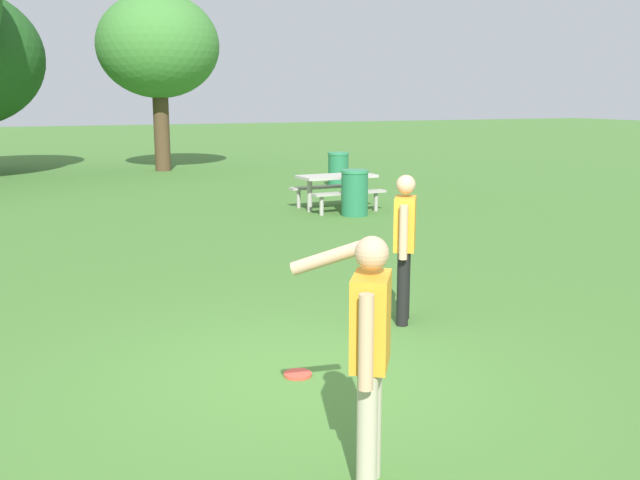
# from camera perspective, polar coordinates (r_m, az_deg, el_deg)

# --- Properties ---
(ground_plane) EXTENTS (120.00, 120.00, 0.00)m
(ground_plane) POSITION_cam_1_polar(r_m,az_deg,el_deg) (6.60, -1.55, -10.65)
(ground_plane) COLOR #447530
(person_thrower) EXTENTS (0.54, 0.83, 1.64)m
(person_thrower) POSITION_cam_1_polar(r_m,az_deg,el_deg) (4.52, 3.84, -8.16)
(person_thrower) COLOR #B7AD93
(person_thrower) RESTS_ON ground
(person_catcher) EXTENTS (0.40, 0.52, 1.64)m
(person_catcher) POSITION_cam_1_polar(r_m,az_deg,el_deg) (7.91, 6.70, 0.10)
(person_catcher) COLOR black
(person_catcher) RESTS_ON ground
(frisbee) EXTENTS (0.25, 0.25, 0.03)m
(frisbee) POSITION_cam_1_polar(r_m,az_deg,el_deg) (6.60, -1.77, -10.55)
(frisbee) COLOR #E04733
(frisbee) RESTS_ON ground
(picnic_table_near) EXTENTS (1.75, 1.48, 0.77)m
(picnic_table_near) POSITION_cam_1_polar(r_m,az_deg,el_deg) (15.96, 1.33, 4.42)
(picnic_table_near) COLOR #B2ADA3
(picnic_table_near) RESTS_ON ground
(trash_can_beside_table) EXTENTS (0.59, 0.59, 0.96)m
(trash_can_beside_table) POSITION_cam_1_polar(r_m,az_deg,el_deg) (15.18, 2.75, 3.75)
(trash_can_beside_table) COLOR #237047
(trash_can_beside_table) RESTS_ON ground
(trash_can_further_along) EXTENTS (0.59, 0.59, 0.96)m
(trash_can_further_along) POSITION_cam_1_polar(r_m,az_deg,el_deg) (20.00, 1.46, 5.57)
(trash_can_further_along) COLOR #237047
(trash_can_further_along) RESTS_ON ground
(tree_back_right) EXTENTS (3.98, 3.98, 5.79)m
(tree_back_right) POSITION_cam_1_polar(r_m,az_deg,el_deg) (25.01, -12.66, 14.66)
(tree_back_right) COLOR #4C3823
(tree_back_right) RESTS_ON ground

